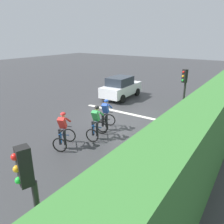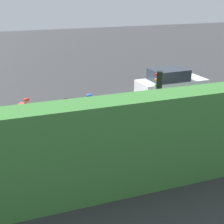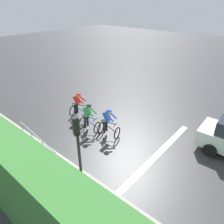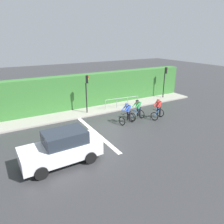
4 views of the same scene
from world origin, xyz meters
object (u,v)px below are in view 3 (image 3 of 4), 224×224
object	(u,v)px
cyclist_second	(88,118)
cyclist_mid	(108,123)
cyclist_lead	(78,106)
pedestrian_railing_kerbside	(37,139)
traffic_light_near_crossing	(78,147)

from	to	relation	value
cyclist_second	cyclist_mid	size ratio (longest dim) A/B	1.00
cyclist_lead	cyclist_mid	bearing A→B (deg)	-97.45
cyclist_second	pedestrian_railing_kerbside	size ratio (longest dim) A/B	0.49
traffic_light_near_crossing	cyclist_second	bearing A→B (deg)	42.49
cyclist_lead	cyclist_second	size ratio (longest dim) A/B	1.00
pedestrian_railing_kerbside	cyclist_mid	bearing A→B (deg)	-26.41
cyclist_mid	pedestrian_railing_kerbside	bearing A→B (deg)	153.59
traffic_light_near_crossing	cyclist_mid	bearing A→B (deg)	26.71
cyclist_mid	cyclist_lead	bearing A→B (deg)	82.55
cyclist_lead	cyclist_mid	distance (m)	2.78
cyclist_lead	pedestrian_railing_kerbside	world-z (taller)	cyclist_lead
traffic_light_near_crossing	pedestrian_railing_kerbside	xyz separation A→B (m)	(0.26, 3.37, -1.44)
cyclist_lead	cyclist_second	distance (m)	1.70
cyclist_mid	traffic_light_near_crossing	world-z (taller)	traffic_light_near_crossing
cyclist_lead	traffic_light_near_crossing	size ratio (longest dim) A/B	0.50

